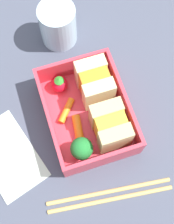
# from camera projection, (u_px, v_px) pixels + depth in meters

# --- Properties ---
(ground_plane) EXTENTS (1.20, 1.20, 0.02)m
(ground_plane) POSITION_uv_depth(u_px,v_px,m) (87.00, 119.00, 0.56)
(ground_plane) COLOR #474D5E
(bento_tray) EXTENTS (0.18, 0.13, 0.01)m
(bento_tray) POSITION_uv_depth(u_px,v_px,m) (87.00, 116.00, 0.55)
(bento_tray) COLOR #DB394A
(bento_tray) RESTS_ON ground_plane
(bento_rim) EXTENTS (0.18, 0.13, 0.05)m
(bento_rim) POSITION_uv_depth(u_px,v_px,m) (87.00, 110.00, 0.52)
(bento_rim) COLOR #DB394A
(bento_rim) RESTS_ON bento_tray
(sandwich_left) EXTENTS (0.07, 0.05, 0.06)m
(sandwich_left) POSITION_uv_depth(u_px,v_px,m) (94.00, 83.00, 0.53)
(sandwich_left) COLOR beige
(sandwich_left) RESTS_ON bento_tray
(sandwich_center_left) EXTENTS (0.07, 0.05, 0.06)m
(sandwich_center_left) POSITION_uv_depth(u_px,v_px,m) (110.00, 126.00, 0.50)
(sandwich_center_left) COLOR #D4BB7C
(sandwich_center_left) RESTS_ON bento_tray
(strawberry_far_left) EXTENTS (0.03, 0.03, 0.03)m
(strawberry_far_left) POSITION_uv_depth(u_px,v_px,m) (60.00, 84.00, 0.54)
(strawberry_far_left) COLOR red
(strawberry_far_left) RESTS_ON bento_tray
(carrot_stick_left) EXTENTS (0.04, 0.04, 0.01)m
(carrot_stick_left) POSITION_uv_depth(u_px,v_px,m) (66.00, 111.00, 0.54)
(carrot_stick_left) COLOR orange
(carrot_stick_left) RESTS_ON bento_tray
(carrot_stick_far_left) EXTENTS (0.04, 0.02, 0.01)m
(carrot_stick_far_left) POSITION_uv_depth(u_px,v_px,m) (78.00, 127.00, 0.53)
(carrot_stick_far_left) COLOR orange
(carrot_stick_far_left) RESTS_ON bento_tray
(broccoli_floret) EXTENTS (0.04, 0.04, 0.05)m
(broccoli_floret) POSITION_uv_depth(u_px,v_px,m) (82.00, 149.00, 0.49)
(broccoli_floret) COLOR #82D36C
(broccoli_floret) RESTS_ON bento_tray
(chopstick_pair) EXTENTS (0.04, 0.21, 0.01)m
(chopstick_pair) POSITION_uv_depth(u_px,v_px,m) (110.00, 195.00, 0.50)
(chopstick_pair) COLOR tan
(chopstick_pair) RESTS_ON ground_plane
(drinking_glass) EXTENTS (0.07, 0.07, 0.08)m
(drinking_glass) POSITION_uv_depth(u_px,v_px,m) (55.00, 26.00, 0.57)
(drinking_glass) COLOR silver
(drinking_glass) RESTS_ON ground_plane
(folded_napkin) EXTENTS (0.16, 0.12, 0.00)m
(folded_napkin) POSITION_uv_depth(u_px,v_px,m) (8.00, 155.00, 0.53)
(folded_napkin) COLOR silver
(folded_napkin) RESTS_ON ground_plane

